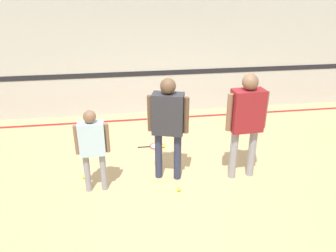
{
  "coord_description": "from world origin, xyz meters",
  "views": [
    {
      "loc": [
        -0.86,
        -4.69,
        3.13
      ],
      "look_at": [
        -0.15,
        0.07,
        0.97
      ],
      "focal_mm": 35.0,
      "sensor_mm": 36.0,
      "label": 1
    }
  ],
  "objects_px": {
    "person_student_right": "(247,116)",
    "racket_spare_on_floor": "(156,146)",
    "person_student_left": "(92,143)",
    "tennis_ball_stray_left": "(84,177)",
    "tennis_ball_by_spare_racket": "(164,146)",
    "person_instructor": "(168,119)",
    "tennis_ball_near_instructor": "(179,189)"
  },
  "relations": [
    {
      "from": "tennis_ball_near_instructor",
      "to": "tennis_ball_by_spare_racket",
      "type": "distance_m",
      "value": 1.53
    },
    {
      "from": "person_instructor",
      "to": "person_student_left",
      "type": "height_order",
      "value": "person_instructor"
    },
    {
      "from": "tennis_ball_near_instructor",
      "to": "tennis_ball_stray_left",
      "type": "distance_m",
      "value": 1.66
    },
    {
      "from": "racket_spare_on_floor",
      "to": "person_student_left",
      "type": "bearing_deg",
      "value": 49.51
    },
    {
      "from": "person_instructor",
      "to": "tennis_ball_stray_left",
      "type": "distance_m",
      "value": 1.79
    },
    {
      "from": "tennis_ball_stray_left",
      "to": "person_student_left",
      "type": "bearing_deg",
      "value": -57.35
    },
    {
      "from": "tennis_ball_near_instructor",
      "to": "person_instructor",
      "type": "bearing_deg",
      "value": 103.93
    },
    {
      "from": "person_student_right",
      "to": "tennis_ball_by_spare_racket",
      "type": "relative_size",
      "value": 27.56
    },
    {
      "from": "tennis_ball_by_spare_racket",
      "to": "tennis_ball_stray_left",
      "type": "distance_m",
      "value": 1.77
    },
    {
      "from": "person_student_right",
      "to": "tennis_ball_near_instructor",
      "type": "distance_m",
      "value": 1.61
    },
    {
      "from": "tennis_ball_by_spare_racket",
      "to": "tennis_ball_stray_left",
      "type": "height_order",
      "value": "same"
    },
    {
      "from": "tennis_ball_near_instructor",
      "to": "tennis_ball_stray_left",
      "type": "relative_size",
      "value": 1.0
    },
    {
      "from": "person_student_right",
      "to": "racket_spare_on_floor",
      "type": "relative_size",
      "value": 3.37
    },
    {
      "from": "tennis_ball_by_spare_racket",
      "to": "tennis_ball_stray_left",
      "type": "bearing_deg",
      "value": -148.71
    },
    {
      "from": "tennis_ball_by_spare_racket",
      "to": "tennis_ball_stray_left",
      "type": "xyz_separation_m",
      "value": [
        -1.51,
        -0.92,
        0.0
      ]
    },
    {
      "from": "person_student_right",
      "to": "tennis_ball_near_instructor",
      "type": "relative_size",
      "value": 27.56
    },
    {
      "from": "person_student_left",
      "to": "tennis_ball_by_spare_racket",
      "type": "xyz_separation_m",
      "value": [
        1.28,
        1.29,
        -0.82
      ]
    },
    {
      "from": "racket_spare_on_floor",
      "to": "tennis_ball_by_spare_racket",
      "type": "xyz_separation_m",
      "value": [
        0.16,
        -0.07,
        0.02
      ]
    },
    {
      "from": "person_student_right",
      "to": "racket_spare_on_floor",
      "type": "distance_m",
      "value": 2.17
    },
    {
      "from": "person_student_left",
      "to": "tennis_ball_by_spare_racket",
      "type": "relative_size",
      "value": 20.95
    },
    {
      "from": "tennis_ball_stray_left",
      "to": "racket_spare_on_floor",
      "type": "bearing_deg",
      "value": 36.0
    },
    {
      "from": "racket_spare_on_floor",
      "to": "tennis_ball_by_spare_racket",
      "type": "height_order",
      "value": "tennis_ball_by_spare_racket"
    },
    {
      "from": "racket_spare_on_floor",
      "to": "tennis_ball_near_instructor",
      "type": "height_order",
      "value": "tennis_ball_near_instructor"
    },
    {
      "from": "tennis_ball_by_spare_racket",
      "to": "person_student_left",
      "type": "bearing_deg",
      "value": -134.72
    },
    {
      "from": "person_student_left",
      "to": "tennis_ball_near_instructor",
      "type": "distance_m",
      "value": 1.56
    },
    {
      "from": "racket_spare_on_floor",
      "to": "tennis_ball_stray_left",
      "type": "height_order",
      "value": "tennis_ball_stray_left"
    },
    {
      "from": "tennis_ball_by_spare_racket",
      "to": "person_student_right",
      "type": "bearing_deg",
      "value": -46.31
    },
    {
      "from": "person_instructor",
      "to": "tennis_ball_by_spare_racket",
      "type": "height_order",
      "value": "person_instructor"
    },
    {
      "from": "person_instructor",
      "to": "tennis_ball_by_spare_racket",
      "type": "distance_m",
      "value": 1.53
    },
    {
      "from": "person_student_left",
      "to": "person_student_right",
      "type": "xyz_separation_m",
      "value": [
        2.46,
        0.05,
        0.27
      ]
    },
    {
      "from": "person_instructor",
      "to": "person_student_right",
      "type": "xyz_separation_m",
      "value": [
        1.26,
        -0.14,
        0.03
      ]
    },
    {
      "from": "person_student_left",
      "to": "tennis_ball_near_instructor",
      "type": "height_order",
      "value": "person_student_left"
    }
  ]
}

